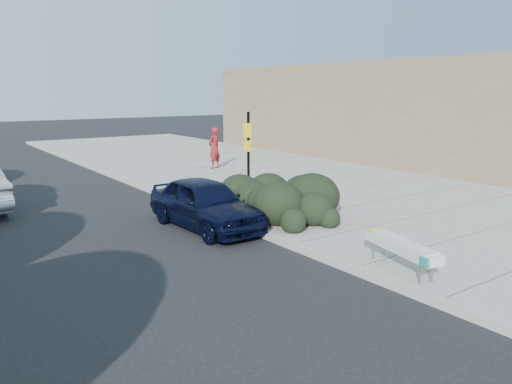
{
  "coord_description": "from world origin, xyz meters",
  "views": [
    {
      "loc": [
        -7.41,
        -8.78,
        3.73
      ],
      "look_at": [
        0.39,
        2.18,
        1.0
      ],
      "focal_mm": 35.0,
      "sensor_mm": 36.0,
      "label": 1
    }
  ],
  "objects_px": {
    "bench": "(402,247)",
    "pedestrian": "(214,148)",
    "sedan_navy": "(205,203)",
    "sign_post": "(248,150)",
    "bike_rack": "(260,192)"
  },
  "relations": [
    {
      "from": "bench",
      "to": "pedestrian",
      "type": "distance_m",
      "value": 14.4
    },
    {
      "from": "bench",
      "to": "pedestrian",
      "type": "xyz_separation_m",
      "value": [
        3.86,
        13.86,
        0.48
      ]
    },
    {
      "from": "sedan_navy",
      "to": "pedestrian",
      "type": "bearing_deg",
      "value": 55.49
    },
    {
      "from": "sign_post",
      "to": "pedestrian",
      "type": "bearing_deg",
      "value": 49.95
    },
    {
      "from": "bench",
      "to": "sedan_navy",
      "type": "bearing_deg",
      "value": 118.48
    },
    {
      "from": "bike_rack",
      "to": "pedestrian",
      "type": "relative_size",
      "value": 0.44
    },
    {
      "from": "bench",
      "to": "bike_rack",
      "type": "distance_m",
      "value": 6.18
    },
    {
      "from": "bench",
      "to": "sedan_navy",
      "type": "height_order",
      "value": "sedan_navy"
    },
    {
      "from": "bike_rack",
      "to": "pedestrian",
      "type": "height_order",
      "value": "pedestrian"
    },
    {
      "from": "bench",
      "to": "sedan_navy",
      "type": "xyz_separation_m",
      "value": [
        -1.4,
        5.53,
        0.06
      ]
    },
    {
      "from": "bench",
      "to": "bike_rack",
      "type": "xyz_separation_m",
      "value": [
        0.89,
        6.12,
        0.02
      ]
    },
    {
      "from": "sign_post",
      "to": "pedestrian",
      "type": "height_order",
      "value": "sign_post"
    },
    {
      "from": "bike_rack",
      "to": "sedan_navy",
      "type": "distance_m",
      "value": 2.36
    },
    {
      "from": "bench",
      "to": "bike_rack",
      "type": "bearing_deg",
      "value": 96.0
    },
    {
      "from": "sign_post",
      "to": "pedestrian",
      "type": "distance_m",
      "value": 6.72
    }
  ]
}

